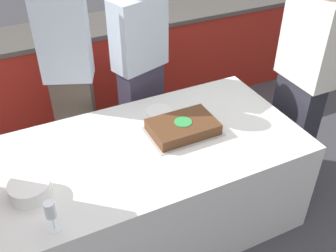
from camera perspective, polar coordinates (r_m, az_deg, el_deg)
name	(u,v)px	position (r m, az deg, el deg)	size (l,w,h in m)	color
ground_plane	(153,221)	(2.97, -2.13, -13.55)	(14.00, 14.00, 0.00)	#424247
back_counter	(85,72)	(3.88, -11.98, 7.62)	(4.40, 0.58, 0.92)	#A82319
dining_table	(152,185)	(2.70, -2.30, -8.58)	(1.93, 1.02, 0.72)	white
cake	(183,127)	(2.54, 2.18, -0.15)	(0.46, 0.32, 0.08)	#B7B2AD
plate_stack	(30,189)	(2.23, -19.40, -8.64)	(0.22, 0.22, 0.09)	white
wine_glass	(50,211)	(1.97, -16.70, -11.77)	(0.07, 0.07, 0.18)	white
side_plate_near_cake	(159,111)	(2.76, -1.34, 2.21)	(0.19, 0.19, 0.00)	white
person_cutting_cake	(141,72)	(3.05, -4.00, 7.76)	(0.45, 0.32, 1.59)	#383347
person_seated_right	(303,82)	(2.97, 18.96, 6.03)	(0.20, 0.41, 1.68)	#282833
person_standing_back	(70,78)	(2.88, -14.06, 6.83)	(0.39, 0.31, 1.71)	#4C4238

